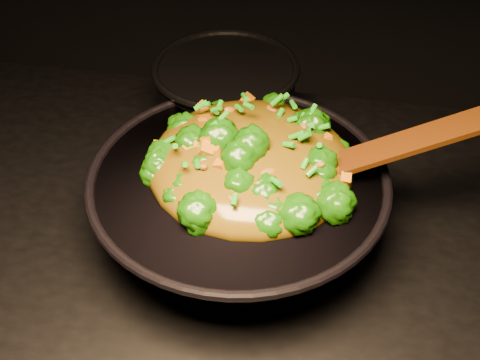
# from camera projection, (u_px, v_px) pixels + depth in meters

# --- Properties ---
(wok) EXTENTS (0.49, 0.49, 0.10)m
(wok) POSITION_uv_depth(u_px,v_px,m) (239.00, 206.00, 0.79)
(wok) COLOR black
(wok) RESTS_ON stovetop
(stir_fry) EXTENTS (0.30, 0.30, 0.09)m
(stir_fry) POSITION_uv_depth(u_px,v_px,m) (251.00, 139.00, 0.74)
(stir_fry) COLOR #185706
(stir_fry) RESTS_ON wok
(spatula) EXTENTS (0.25, 0.09, 0.11)m
(spatula) POSITION_uv_depth(u_px,v_px,m) (385.00, 150.00, 0.73)
(spatula) COLOR #380F05
(spatula) RESTS_ON wok
(back_pot) EXTENTS (0.23, 0.23, 0.12)m
(back_pot) POSITION_uv_depth(u_px,v_px,m) (226.00, 98.00, 0.96)
(back_pot) COLOR black
(back_pot) RESTS_ON stovetop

